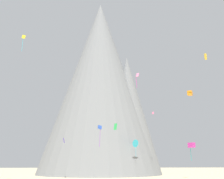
{
  "coord_description": "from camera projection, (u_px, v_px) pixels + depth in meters",
  "views": [
    {
      "loc": [
        -1.74,
        -32.84,
        4.39
      ],
      "look_at": [
        3.68,
        33.24,
        20.72
      ],
      "focal_mm": 47.18,
      "sensor_mm": 36.0,
      "label": 1
    }
  ],
  "objects": [
    {
      "name": "rock_massif",
      "position": [
        105.0,
        93.0,
        112.38
      ],
      "size": [
        54.86,
        54.86,
        66.9
      ],
      "color": "slate",
      "rests_on": "ground_plane"
    },
    {
      "name": "kite_blue_low",
      "position": [
        100.0,
        128.0,
        67.15
      ],
      "size": [
        0.95,
        0.9,
        4.88
      ],
      "rotation": [
        0.0,
        0.0,
        1.71
      ],
      "color": "blue"
    },
    {
      "name": "kite_pink_mid",
      "position": [
        137.0,
        77.0,
        67.62
      ],
      "size": [
        0.8,
        0.64,
        3.61
      ],
      "rotation": [
        0.0,
        0.0,
        1.61
      ],
      "color": "pink"
    },
    {
      "name": "kite_indigo_low",
      "position": [
        64.0,
        140.0,
        81.8
      ],
      "size": [
        0.43,
        1.2,
        1.39
      ],
      "rotation": [
        0.0,
        0.0,
        3.79
      ],
      "color": "#5138B2"
    },
    {
      "name": "kite_cyan_low",
      "position": [
        135.0,
        143.0,
        88.74
      ],
      "size": [
        2.36,
        1.85,
        5.08
      ],
      "rotation": [
        0.0,
        0.0,
        3.7
      ],
      "color": "#33BCDB"
    },
    {
      "name": "kite_magenta_low",
      "position": [
        192.0,
        145.0,
        64.15
      ],
      "size": [
        1.67,
        1.66,
        3.91
      ],
      "rotation": [
        0.0,
        0.0,
        5.32
      ],
      "color": "#D1339E"
    },
    {
      "name": "kite_rainbow_mid",
      "position": [
        153.0,
        113.0,
        92.76
      ],
      "size": [
        0.65,
        0.25,
        0.8
      ],
      "rotation": [
        0.0,
        0.0,
        5.2
      ],
      "color": "#E5668C"
    },
    {
      "name": "kite_yellow_high",
      "position": [
        23.0,
        39.0,
        79.1
      ],
      "size": [
        1.09,
        0.29,
        4.82
      ],
      "rotation": [
        0.0,
        0.0,
        5.44
      ],
      "color": "yellow"
    },
    {
      "name": "kite_green_low",
      "position": [
        115.0,
        127.0,
        62.63
      ],
      "size": [
        0.78,
        0.72,
        1.4
      ],
      "rotation": [
        0.0,
        0.0,
        1.71
      ],
      "color": "green"
    },
    {
      "name": "kite_gold_high",
      "position": [
        206.0,
        57.0,
        69.68
      ],
      "size": [
        0.74,
        0.32,
        1.55
      ],
      "rotation": [
        0.0,
        0.0,
        5.56
      ],
      "color": "gold"
    },
    {
      "name": "kite_orange_mid",
      "position": [
        190.0,
        93.0,
        80.22
      ],
      "size": [
        1.7,
        1.71,
        1.24
      ],
      "rotation": [
        0.0,
        0.0,
        5.71
      ],
      "color": "orange"
    }
  ]
}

